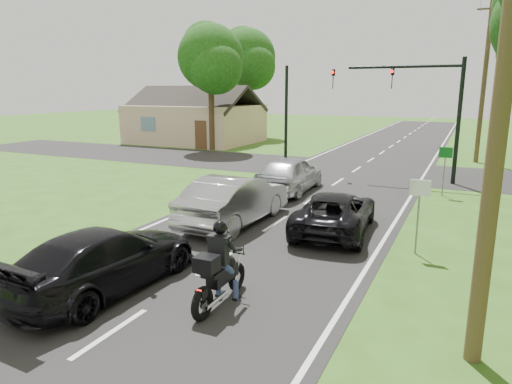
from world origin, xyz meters
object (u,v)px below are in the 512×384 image
motorcycle_rider (219,272)px  sign_green (445,159)px  utility_pole_far (484,80)px  traffic_signal (419,97)px  silver_sedan (235,200)px  utility_pole_near (508,50)px  silver_suv (290,174)px  dark_car_behind (105,259)px  sign_white (419,199)px  dark_suv (335,212)px

motorcycle_rider → sign_green: sign_green is taller
utility_pole_far → traffic_signal: bearing=-109.7°
silver_sedan → utility_pole_near: 10.15m
silver_sedan → utility_pole_near: size_ratio=0.51×
silver_sedan → silver_suv: bearing=-87.1°
silver_suv → utility_pole_near: (7.58, -10.89, 4.25)m
utility_pole_far → dark_car_behind: bearing=-107.4°
utility_pole_far → sign_white: (-1.50, -19.02, -3.49)m
silver_suv → traffic_signal: size_ratio=0.76×
sign_white → dark_car_behind: bearing=-138.4°
dark_suv → sign_white: size_ratio=2.22×
traffic_signal → utility_pole_near: size_ratio=0.64×
motorcycle_rider → utility_pole_near: size_ratio=0.22×
silver_suv → motorcycle_rider: bearing=102.1°
dark_suv → silver_suv: silver_suv is taller
sign_white → sign_green: (0.20, 8.00, 0.00)m
utility_pole_near → sign_green: 13.50m
motorcycle_rider → traffic_signal: 16.57m
sign_white → motorcycle_rider: bearing=-124.0°
motorcycle_rider → sign_white: 6.18m
dark_car_behind → utility_pole_near: 8.84m
motorcycle_rider → utility_pole_far: bearing=78.0°
traffic_signal → sign_green: traffic_signal is taller
motorcycle_rider → silver_suv: motorcycle_rider is taller
motorcycle_rider → silver_sedan: bearing=114.3°
dark_suv → silver_sedan: bearing=4.3°
dark_car_behind → utility_pole_near: utility_pole_near is taller
motorcycle_rider → sign_white: bearing=55.6°
utility_pole_near → silver_sedan: bearing=144.0°
sign_green → utility_pole_near: bearing=-84.3°
traffic_signal → utility_pole_near: 16.28m
motorcycle_rider → dark_suv: motorcycle_rider is taller
utility_pole_far → motorcycle_rider: bearing=-101.5°
silver_suv → sign_white: 8.52m
utility_pole_near → silver_suv: bearing=124.8°
dark_car_behind → silver_suv: bearing=-87.6°
sign_white → sign_green: same height
traffic_signal → sign_green: bearing=-62.6°
sign_green → silver_sedan: bearing=-129.2°
motorcycle_rider → utility_pole_far: size_ratio=0.22×
traffic_signal → sign_white: bearing=-83.0°
dark_car_behind → utility_pole_near: (7.68, 0.50, 4.35)m
dark_car_behind → sign_white: 8.31m
utility_pole_near → utility_pole_far: same height
dark_car_behind → sign_green: size_ratio=2.33×
utility_pole_near → sign_green: size_ratio=4.71×
utility_pole_near → sign_white: utility_pole_near is taller
dark_suv → utility_pole_far: 18.98m
utility_pole_far → silver_suv: bearing=-120.1°
silver_suv → sign_white: sign_white is taller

